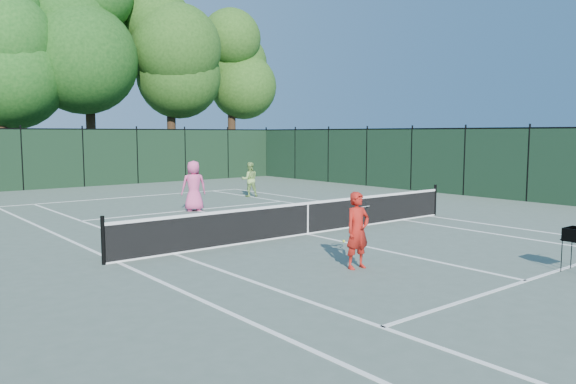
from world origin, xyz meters
TOP-DOWN VIEW (x-y plane):
  - ground at (0.00, 0.00)m, footprint 90.00×90.00m
  - sideline_doubles_left at (-5.49, 0.00)m, footprint 0.10×23.77m
  - sideline_doubles_right at (5.49, 0.00)m, footprint 0.10×23.77m
  - sideline_singles_left at (-4.12, 0.00)m, footprint 0.10×23.77m
  - sideline_singles_right at (4.12, 0.00)m, footprint 0.10×23.77m
  - baseline_far at (0.00, 11.88)m, footprint 10.97×0.10m
  - service_line_near at (0.00, -6.40)m, footprint 8.23×0.10m
  - service_line_far at (0.00, 6.40)m, footprint 8.23×0.10m
  - center_service_line at (0.00, 0.00)m, footprint 0.10×12.80m
  - tennis_net at (0.00, 0.00)m, footprint 11.69×0.09m
  - fence_far at (0.00, 18.00)m, footprint 24.00×0.05m
  - fence_right at (12.00, 0.00)m, footprint 0.05×36.00m
  - tree_3 at (2.00, 22.30)m, footprint 7.00×7.00m
  - tree_4 at (7.00, 21.60)m, footprint 6.20×6.20m
  - tree_5 at (12.00, 22.10)m, footprint 5.80×5.80m
  - coach at (-1.79, -3.66)m, footprint 0.93×0.58m
  - player_pink at (-0.11, 6.18)m, footprint 1.03×0.84m
  - player_green at (4.14, 8.72)m, footprint 0.91×0.83m
  - loose_ball_midcourt at (-0.04, -1.48)m, footprint 0.07×0.07m

SIDE VIEW (x-z plane):
  - ground at x=0.00m, z-range 0.00..0.00m
  - sideline_doubles_left at x=-5.49m, z-range 0.00..0.01m
  - sideline_doubles_right at x=5.49m, z-range 0.00..0.01m
  - sideline_singles_left at x=-4.12m, z-range 0.00..0.01m
  - sideline_singles_right at x=4.12m, z-range 0.00..0.01m
  - baseline_far at x=0.00m, z-range 0.00..0.01m
  - service_line_near at x=0.00m, z-range 0.00..0.01m
  - service_line_far at x=0.00m, z-range 0.00..0.01m
  - center_service_line at x=0.00m, z-range 0.00..0.01m
  - loose_ball_midcourt at x=-0.04m, z-range 0.00..0.07m
  - tennis_net at x=0.00m, z-range -0.05..1.01m
  - player_green at x=4.14m, z-range 0.00..1.53m
  - coach at x=-1.79m, z-range 0.00..1.61m
  - player_pink at x=-0.11m, z-range 0.00..1.83m
  - fence_far at x=0.00m, z-range 0.00..3.00m
  - fence_right at x=12.00m, z-range 0.00..3.00m
  - tree_5 at x=12.00m, z-range 1.59..13.82m
  - tree_4 at x=7.00m, z-range 1.66..14.63m
  - tree_3 at x=2.00m, z-range 1.78..16.23m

